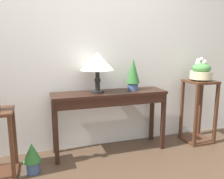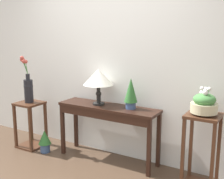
% 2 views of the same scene
% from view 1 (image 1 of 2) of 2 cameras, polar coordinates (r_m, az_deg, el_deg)
% --- Properties ---
extents(back_wall_with_art, '(9.00, 0.10, 2.80)m').
position_cam_1_polar(back_wall_with_art, '(2.92, -4.81, 12.94)').
color(back_wall_with_art, silver).
rests_on(back_wall_with_art, ground).
extents(console_table, '(1.36, 0.36, 0.75)m').
position_cam_1_polar(console_table, '(2.74, -0.46, -2.87)').
color(console_table, black).
rests_on(console_table, ground).
extents(table_lamp, '(0.40, 0.40, 0.47)m').
position_cam_1_polar(table_lamp, '(2.66, -3.65, 6.71)').
color(table_lamp, black).
rests_on(table_lamp, console_table).
extents(potted_plant_on_console, '(0.17, 0.17, 0.39)m').
position_cam_1_polar(potted_plant_on_console, '(2.84, 5.21, 4.04)').
color(potted_plant_on_console, '#3D5684').
rests_on(potted_plant_on_console, console_table).
extents(pedestal_stand_right, '(0.35, 0.35, 0.84)m').
position_cam_1_polar(pedestal_stand_right, '(3.33, 20.49, -5.05)').
color(pedestal_stand_right, '#472819').
rests_on(pedestal_stand_right, ground).
extents(planter_bowl_wide_right, '(0.28, 0.28, 0.30)m').
position_cam_1_polar(planter_bowl_wide_right, '(3.23, 21.10, 4.18)').
color(planter_bowl_wide_right, beige).
rests_on(planter_bowl_wide_right, pedestal_stand_right).
extents(potted_plant_floor, '(0.18, 0.18, 0.32)m').
position_cam_1_polar(potted_plant_floor, '(2.57, -19.08, -15.34)').
color(potted_plant_floor, '#3D5684').
rests_on(potted_plant_floor, ground).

